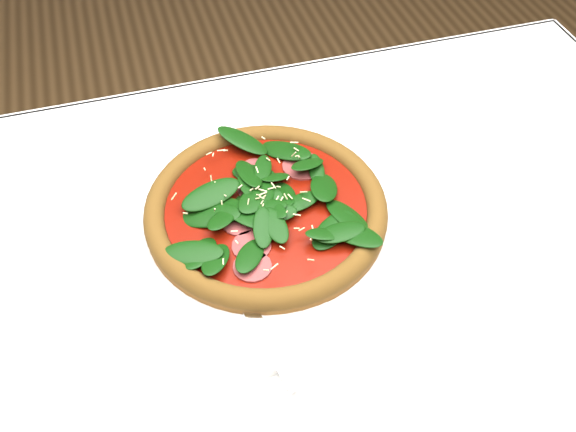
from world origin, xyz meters
name	(u,v)px	position (x,y,z in m)	size (l,w,h in m)	color
dining_table	(307,304)	(0.00, 0.00, 0.65)	(1.21, 0.81, 0.75)	white
plate	(266,217)	(-0.03, 0.08, 0.76)	(0.36, 0.36, 0.02)	white
pizza	(266,206)	(-0.03, 0.08, 0.78)	(0.35, 0.35, 0.04)	#966324
napkin	(266,341)	(-0.08, -0.10, 0.76)	(0.17, 0.08, 0.01)	white
fork	(252,315)	(-0.09, -0.07, 0.77)	(0.06, 0.18, 0.00)	silver
saucer_far	(576,110)	(0.48, 0.16, 0.76)	(0.13, 0.13, 0.01)	white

